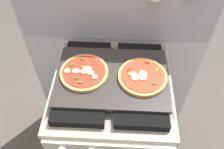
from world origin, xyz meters
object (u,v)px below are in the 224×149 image
object	(u,v)px
baking_tray	(112,77)
pizza_right	(142,76)
pizza_left	(84,72)
stove	(112,123)

from	to	relation	value
baking_tray	pizza_right	distance (m)	0.15
baking_tray	pizza_right	xyz separation A→B (m)	(0.14, -0.01, 0.02)
baking_tray	pizza_left	distance (m)	0.14
pizza_right	stove	bearing A→B (deg)	178.26
pizza_right	baking_tray	bearing A→B (deg)	177.61
pizza_left	baking_tray	bearing A→B (deg)	-2.52
baking_tray	pizza_left	size ratio (longest dim) A/B	2.31
stove	pizza_left	xyz separation A→B (m)	(-0.14, 0.01, 0.48)
stove	baking_tray	size ratio (longest dim) A/B	1.67
stove	pizza_left	distance (m)	0.50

